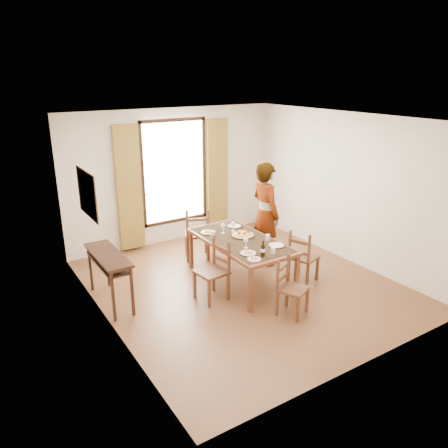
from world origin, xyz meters
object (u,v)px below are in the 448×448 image
dining_table (240,243)px  man (265,214)px  pasta_platter (243,233)px  console_table (108,261)px

dining_table → man: size_ratio=1.04×
man → pasta_platter: bearing=116.3°
console_table → man: size_ratio=0.64×
console_table → man: 2.90m
dining_table → pasta_platter: (0.12, 0.11, 0.11)m
man → pasta_platter: man is taller
dining_table → pasta_platter: size_ratio=4.87×
console_table → pasta_platter: pasta_platter is taller
man → console_table: bearing=91.8°
dining_table → pasta_platter: pasta_platter is taller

